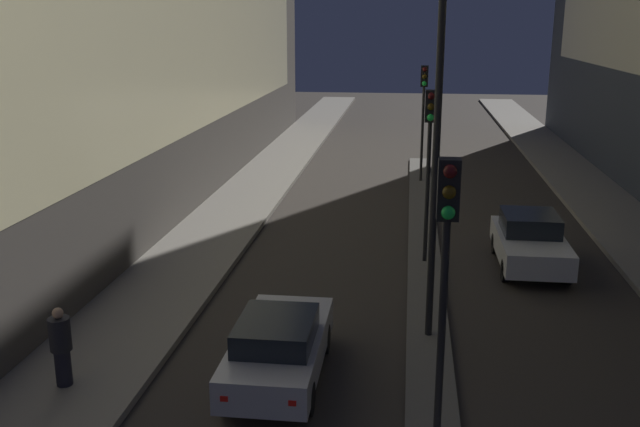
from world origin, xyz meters
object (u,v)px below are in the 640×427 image
(car_left_lane, at_px, (279,346))
(car_right_lane, at_px, (530,241))
(traffic_light_mid, at_px, (430,138))
(pedestrian_on_left_sidewalk, at_px, (61,345))
(traffic_light_near, at_px, (446,251))
(street_lamp, at_px, (440,75))
(traffic_light_far, at_px, (424,98))

(car_left_lane, height_order, car_right_lane, car_right_lane)
(traffic_light_mid, bearing_deg, pedestrian_on_left_sidewalk, -130.09)
(traffic_light_near, height_order, street_lamp, street_lamp)
(street_lamp, height_order, car_left_lane, street_lamp)
(car_right_lane, bearing_deg, car_left_lane, -128.41)
(car_left_lane, bearing_deg, street_lamp, 37.07)
(traffic_light_near, xyz_separation_m, street_lamp, (0.00, 5.10, 2.16))
(traffic_light_far, relative_size, car_left_lane, 1.21)
(pedestrian_on_left_sidewalk, bearing_deg, street_lamp, 24.86)
(pedestrian_on_left_sidewalk, bearing_deg, traffic_light_mid, 49.91)
(traffic_light_mid, distance_m, street_lamp, 5.60)
(traffic_light_near, distance_m, traffic_light_mid, 10.27)
(street_lamp, bearing_deg, car_left_lane, -142.93)
(car_right_lane, bearing_deg, traffic_light_near, -106.20)
(street_lamp, bearing_deg, traffic_light_near, -90.00)
(street_lamp, xyz_separation_m, pedestrian_on_left_sidewalk, (-7.13, -3.30, -4.96))
(street_lamp, distance_m, car_left_lane, 6.47)
(traffic_light_mid, distance_m, traffic_light_far, 11.05)
(street_lamp, bearing_deg, pedestrian_on_left_sidewalk, -155.14)
(car_right_lane, bearing_deg, traffic_light_mid, -175.99)
(car_right_lane, relative_size, pedestrian_on_left_sidewalk, 2.53)
(traffic_light_far, xyz_separation_m, street_lamp, (0.00, -16.21, 2.16))
(traffic_light_far, relative_size, street_lamp, 0.61)
(traffic_light_near, xyz_separation_m, pedestrian_on_left_sidewalk, (-7.13, 1.80, -2.81))
(traffic_light_mid, height_order, car_left_lane, traffic_light_mid)
(traffic_light_mid, relative_size, traffic_light_far, 1.00)
(traffic_light_far, xyz_separation_m, pedestrian_on_left_sidewalk, (-7.13, -19.52, -2.81))
(pedestrian_on_left_sidewalk, bearing_deg, car_right_lane, 40.48)
(car_left_lane, xyz_separation_m, car_right_lane, (6.09, 7.68, 0.05))
(traffic_light_near, bearing_deg, traffic_light_mid, 90.00)
(traffic_light_near, xyz_separation_m, car_right_lane, (3.04, 10.48, -3.02))
(traffic_light_far, relative_size, car_right_lane, 1.24)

